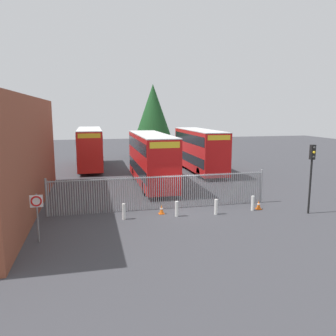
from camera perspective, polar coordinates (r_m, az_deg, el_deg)
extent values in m
plane|color=#3D3D42|center=(29.80, -1.73, -2.54)|extent=(100.00, 100.00, 0.00)
cylinder|color=gray|center=(21.40, -20.05, -4.97)|extent=(0.06, 0.06, 2.20)
cylinder|color=gray|center=(21.38, -19.68, -4.96)|extent=(0.06, 0.06, 2.20)
cylinder|color=gray|center=(21.36, -19.30, -4.95)|extent=(0.06, 0.06, 2.20)
cylinder|color=gray|center=(21.35, -18.93, -4.94)|extent=(0.06, 0.06, 2.20)
cylinder|color=gray|center=(21.33, -18.55, -4.92)|extent=(0.06, 0.06, 2.20)
cylinder|color=gray|center=(21.32, -18.18, -4.91)|extent=(0.06, 0.06, 2.20)
cylinder|color=gray|center=(21.30, -17.80, -4.90)|extent=(0.06, 0.06, 2.20)
cylinder|color=gray|center=(21.29, -17.42, -4.89)|extent=(0.06, 0.06, 2.20)
cylinder|color=gray|center=(21.28, -17.05, -4.88)|extent=(0.06, 0.06, 2.20)
cylinder|color=gray|center=(21.27, -16.67, -4.87)|extent=(0.06, 0.06, 2.20)
cylinder|color=gray|center=(21.26, -16.29, -4.86)|extent=(0.06, 0.06, 2.20)
cylinder|color=gray|center=(21.25, -15.91, -4.84)|extent=(0.06, 0.06, 2.20)
cylinder|color=gray|center=(21.25, -15.53, -4.83)|extent=(0.06, 0.06, 2.20)
cylinder|color=gray|center=(21.24, -15.16, -4.82)|extent=(0.06, 0.06, 2.20)
cylinder|color=gray|center=(21.23, -14.78, -4.81)|extent=(0.06, 0.06, 2.20)
cylinder|color=gray|center=(21.23, -14.40, -4.79)|extent=(0.06, 0.06, 2.20)
cylinder|color=gray|center=(21.22, -14.02, -4.78)|extent=(0.06, 0.06, 2.20)
cylinder|color=gray|center=(21.22, -13.64, -4.77)|extent=(0.06, 0.06, 2.20)
cylinder|color=gray|center=(21.22, -13.26, -4.75)|extent=(0.06, 0.06, 2.20)
cylinder|color=gray|center=(21.22, -12.88, -4.74)|extent=(0.06, 0.06, 2.20)
cylinder|color=gray|center=(21.22, -12.50, -4.72)|extent=(0.06, 0.06, 2.20)
cylinder|color=gray|center=(21.22, -12.12, -4.71)|extent=(0.06, 0.06, 2.20)
cylinder|color=gray|center=(21.22, -11.74, -4.70)|extent=(0.06, 0.06, 2.20)
cylinder|color=gray|center=(21.22, -11.36, -4.68)|extent=(0.06, 0.06, 2.20)
cylinder|color=gray|center=(21.23, -10.98, -4.67)|extent=(0.06, 0.06, 2.20)
cylinder|color=gray|center=(21.23, -10.61, -4.65)|extent=(0.06, 0.06, 2.20)
cylinder|color=gray|center=(21.24, -10.23, -4.63)|extent=(0.06, 0.06, 2.20)
cylinder|color=gray|center=(21.24, -9.85, -4.62)|extent=(0.06, 0.06, 2.20)
cylinder|color=gray|center=(21.25, -9.47, -4.60)|extent=(0.06, 0.06, 2.20)
cylinder|color=gray|center=(21.26, -9.09, -4.59)|extent=(0.06, 0.06, 2.20)
cylinder|color=gray|center=(21.27, -8.71, -4.57)|extent=(0.06, 0.06, 2.20)
cylinder|color=gray|center=(21.28, -8.34, -4.56)|extent=(0.06, 0.06, 2.20)
cylinder|color=gray|center=(21.29, -7.96, -4.54)|extent=(0.06, 0.06, 2.20)
cylinder|color=gray|center=(21.30, -7.58, -4.52)|extent=(0.06, 0.06, 2.20)
cylinder|color=gray|center=(21.31, -7.21, -4.51)|extent=(0.06, 0.06, 2.20)
cylinder|color=gray|center=(21.33, -6.83, -4.49)|extent=(0.06, 0.06, 2.20)
cylinder|color=gray|center=(21.34, -6.46, -4.47)|extent=(0.06, 0.06, 2.20)
cylinder|color=gray|center=(21.36, -6.08, -4.45)|extent=(0.06, 0.06, 2.20)
cylinder|color=gray|center=(21.37, -5.71, -4.44)|extent=(0.06, 0.06, 2.20)
cylinder|color=gray|center=(21.39, -5.34, -4.42)|extent=(0.06, 0.06, 2.20)
cylinder|color=gray|center=(21.41, -4.96, -4.40)|extent=(0.06, 0.06, 2.20)
cylinder|color=gray|center=(21.43, -4.59, -4.38)|extent=(0.06, 0.06, 2.20)
cylinder|color=gray|center=(21.45, -4.22, -4.36)|extent=(0.06, 0.06, 2.20)
cylinder|color=gray|center=(21.47, -3.85, -4.35)|extent=(0.06, 0.06, 2.20)
cylinder|color=gray|center=(21.49, -3.48, -4.33)|extent=(0.06, 0.06, 2.20)
cylinder|color=gray|center=(21.51, -3.11, -4.31)|extent=(0.06, 0.06, 2.20)
cylinder|color=gray|center=(21.54, -2.74, -4.29)|extent=(0.06, 0.06, 2.20)
cylinder|color=gray|center=(21.56, -2.37, -4.27)|extent=(0.06, 0.06, 2.20)
cylinder|color=gray|center=(21.58, -2.01, -4.25)|extent=(0.06, 0.06, 2.20)
cylinder|color=gray|center=(21.61, -1.64, -4.23)|extent=(0.06, 0.06, 2.20)
cylinder|color=gray|center=(21.64, -1.28, -4.21)|extent=(0.06, 0.06, 2.20)
cylinder|color=gray|center=(21.67, -0.91, -4.20)|extent=(0.06, 0.06, 2.20)
cylinder|color=gray|center=(21.69, -0.55, -4.18)|extent=(0.06, 0.06, 2.20)
cylinder|color=gray|center=(21.72, -0.19, -4.16)|extent=(0.06, 0.06, 2.20)
cylinder|color=gray|center=(21.75, 0.17, -4.14)|extent=(0.06, 0.06, 2.20)
cylinder|color=gray|center=(21.79, 0.53, -4.12)|extent=(0.06, 0.06, 2.20)
cylinder|color=gray|center=(21.82, 0.89, -4.10)|extent=(0.06, 0.06, 2.20)
cylinder|color=gray|center=(21.85, 1.25, -4.08)|extent=(0.06, 0.06, 2.20)
cylinder|color=gray|center=(21.89, 1.60, -4.06)|extent=(0.06, 0.06, 2.20)
cylinder|color=gray|center=(21.92, 1.96, -4.04)|extent=(0.06, 0.06, 2.20)
cylinder|color=gray|center=(21.96, 2.31, -4.02)|extent=(0.06, 0.06, 2.20)
cylinder|color=gray|center=(21.99, 2.67, -4.00)|extent=(0.06, 0.06, 2.20)
cylinder|color=gray|center=(22.03, 3.02, -3.98)|extent=(0.06, 0.06, 2.20)
cylinder|color=gray|center=(22.07, 3.37, -3.95)|extent=(0.06, 0.06, 2.20)
cylinder|color=gray|center=(22.11, 3.72, -3.93)|extent=(0.06, 0.06, 2.20)
cylinder|color=gray|center=(22.15, 4.07, -3.91)|extent=(0.06, 0.06, 2.20)
cylinder|color=gray|center=(22.19, 4.41, -3.89)|extent=(0.06, 0.06, 2.20)
cylinder|color=gray|center=(22.23, 4.76, -3.87)|extent=(0.06, 0.06, 2.20)
cylinder|color=gray|center=(22.27, 5.10, -3.85)|extent=(0.06, 0.06, 2.20)
cylinder|color=gray|center=(22.31, 5.45, -3.83)|extent=(0.06, 0.06, 2.20)
cylinder|color=gray|center=(22.36, 5.79, -3.81)|extent=(0.06, 0.06, 2.20)
cylinder|color=gray|center=(22.40, 6.13, -3.79)|extent=(0.06, 0.06, 2.20)
cylinder|color=gray|center=(22.45, 6.47, -3.77)|extent=(0.06, 0.06, 2.20)
cylinder|color=gray|center=(22.49, 6.80, -3.75)|extent=(0.06, 0.06, 2.20)
cylinder|color=gray|center=(22.54, 7.14, -3.73)|extent=(0.06, 0.06, 2.20)
cylinder|color=gray|center=(22.59, 7.47, -3.70)|extent=(0.06, 0.06, 2.20)
cylinder|color=gray|center=(22.64, 7.81, -3.68)|extent=(0.06, 0.06, 2.20)
cylinder|color=gray|center=(22.69, 8.14, -3.66)|extent=(0.06, 0.06, 2.20)
cylinder|color=gray|center=(22.74, 8.47, -3.64)|extent=(0.06, 0.06, 2.20)
cylinder|color=gray|center=(22.79, 8.80, -3.62)|extent=(0.06, 0.06, 2.20)
cylinder|color=gray|center=(22.84, 9.13, -3.60)|extent=(0.06, 0.06, 2.20)
cylinder|color=gray|center=(22.89, 9.45, -3.58)|extent=(0.06, 0.06, 2.20)
cylinder|color=gray|center=(22.94, 9.78, -3.55)|extent=(0.06, 0.06, 2.20)
cylinder|color=gray|center=(23.00, 10.10, -3.53)|extent=(0.06, 0.06, 2.20)
cylinder|color=gray|center=(23.05, 10.42, -3.51)|extent=(0.06, 0.06, 2.20)
cylinder|color=gray|center=(23.11, 10.74, -3.49)|extent=(0.06, 0.06, 2.20)
cylinder|color=gray|center=(23.16, 11.06, -3.47)|extent=(0.06, 0.06, 2.20)
cylinder|color=gray|center=(23.22, 11.37, -3.45)|extent=(0.06, 0.06, 2.20)
cylinder|color=gray|center=(23.28, 11.69, -3.43)|extent=(0.06, 0.06, 2.20)
cylinder|color=gray|center=(23.33, 12.00, -3.40)|extent=(0.06, 0.06, 2.20)
cylinder|color=gray|center=(23.39, 12.31, -3.38)|extent=(0.06, 0.06, 2.20)
cylinder|color=gray|center=(23.45, 12.62, -3.36)|extent=(0.06, 0.06, 2.20)
cylinder|color=gray|center=(23.51, 12.93, -3.34)|extent=(0.06, 0.06, 2.20)
cylinder|color=gray|center=(23.57, 13.24, -3.32)|extent=(0.06, 0.06, 2.20)
cylinder|color=gray|center=(23.63, 13.55, -3.30)|extent=(0.06, 0.06, 2.20)
cylinder|color=gray|center=(23.70, 13.85, -3.28)|extent=(0.06, 0.06, 2.20)
cylinder|color=gray|center=(23.76, 14.15, -3.26)|extent=(0.06, 0.06, 2.20)
cylinder|color=gray|center=(23.82, 14.45, -3.23)|extent=(0.06, 0.06, 2.20)
cylinder|color=gray|center=(23.89, 14.75, -3.21)|extent=(0.06, 0.06, 2.20)
cylinder|color=gray|center=(23.95, 15.05, -3.19)|extent=(0.06, 0.06, 2.20)
cylinder|color=gray|center=(24.02, 15.34, -3.17)|extent=(0.06, 0.06, 2.20)
cylinder|color=gray|center=(24.08, 15.64, -3.15)|extent=(0.06, 0.06, 2.20)
cylinder|color=gray|center=(21.43, -1.10, -1.56)|extent=(14.15, 0.07, 0.07)
cylinder|color=gray|center=(21.38, -20.06, -4.77)|extent=(0.14, 0.14, 2.35)
cylinder|color=gray|center=(24.07, 15.65, -2.97)|extent=(0.14, 0.14, 2.35)
cube|color=red|center=(28.45, -2.88, 1.68)|extent=(2.50, 10.80, 4.00)
cube|color=black|center=(28.57, -2.86, 0.09)|extent=(2.54, 10.37, 0.90)
cube|color=black|center=(28.31, -2.90, 4.08)|extent=(2.54, 10.37, 0.90)
cube|color=yellow|center=(23.04, -0.57, 3.96)|extent=(2.12, 0.12, 0.44)
cube|color=silver|center=(28.24, -2.91, 5.76)|extent=(2.50, 10.80, 0.08)
cylinder|color=black|center=(25.35, -3.96, -3.52)|extent=(0.30, 1.04, 1.04)
cylinder|color=black|center=(25.78, 0.88, -3.28)|extent=(0.30, 1.04, 1.04)
cylinder|color=black|center=(31.48, -5.77, -0.97)|extent=(0.30, 1.04, 1.04)
cylinder|color=black|center=(31.82, -1.84, -0.81)|extent=(0.30, 1.04, 1.04)
cube|color=red|center=(35.13, 5.41, 3.16)|extent=(2.50, 10.80, 4.00)
cube|color=black|center=(35.23, 5.39, 1.86)|extent=(2.54, 10.37, 0.90)
cube|color=black|center=(35.01, 5.44, 5.11)|extent=(2.54, 10.37, 0.90)
cube|color=yellow|center=(29.97, 8.68, 5.15)|extent=(2.12, 0.12, 0.44)
cube|color=silver|center=(34.96, 5.46, 6.46)|extent=(2.50, 10.80, 0.08)
cylinder|color=black|center=(31.91, 5.37, -0.82)|extent=(0.30, 1.04, 1.04)
cylinder|color=black|center=(32.66, 9.04, -0.65)|extent=(0.30, 1.04, 1.04)
cylinder|color=black|center=(37.87, 2.37, 0.86)|extent=(0.30, 1.04, 1.04)
cylinder|color=black|center=(38.51, 5.53, 0.97)|extent=(0.30, 1.04, 1.04)
cube|color=red|center=(38.22, -13.20, 3.47)|extent=(2.50, 10.80, 4.00)
cube|color=black|center=(38.31, -13.15, 2.28)|extent=(2.54, 10.37, 0.90)
cube|color=black|center=(38.12, -13.27, 5.26)|extent=(2.54, 10.37, 0.90)
cube|color=yellow|center=(32.75, -13.32, 5.38)|extent=(2.12, 0.12, 0.44)
cube|color=silver|center=(38.07, -13.31, 6.50)|extent=(2.50, 10.80, 0.08)
cylinder|color=black|center=(35.17, -14.88, -0.13)|extent=(0.30, 1.04, 1.04)
cylinder|color=black|center=(35.16, -11.30, 0.00)|extent=(0.30, 1.04, 1.04)
cylinder|color=black|center=(41.41, -14.62, 1.31)|extent=(0.30, 1.04, 1.04)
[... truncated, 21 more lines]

